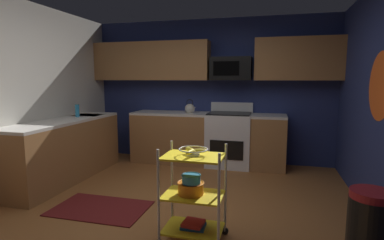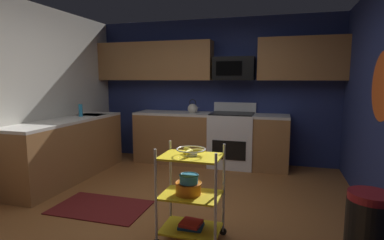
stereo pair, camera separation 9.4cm
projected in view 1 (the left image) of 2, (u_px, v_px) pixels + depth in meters
The scene contains 17 objects.
floor at pixel (169, 214), 3.54m from camera, with size 4.40×4.80×0.04m, color #995B2D.
wall_back at pixel (211, 91), 5.69m from camera, with size 4.52×0.06×2.60m, color navy.
wall_left at pixel (3, 97), 3.93m from camera, with size 0.06×4.80×2.60m, color silver.
wall_flower_decal at pixel (380, 86), 3.20m from camera, with size 0.73×0.73×0.00m, color #E5591E.
counter_run at pixel (149, 143), 5.12m from camera, with size 3.56×2.77×0.92m.
oven_range at pixel (229, 139), 5.39m from camera, with size 0.76×0.65×1.10m.
upper_cabinets at pixel (204, 60), 5.46m from camera, with size 4.40×0.33×0.70m.
microwave at pixel (231, 69), 5.33m from camera, with size 0.70×0.39×0.40m.
rolling_cart at pixel (193, 195), 2.86m from camera, with size 0.62×0.41×0.91m.
fruit_bowl at pixel (193, 151), 2.80m from camera, with size 0.27×0.27×0.07m.
mixing_bowl_large at pixel (191, 188), 2.86m from camera, with size 0.25×0.25×0.11m.
mixing_bowl_small at pixel (191, 179), 2.81m from camera, with size 0.18×0.18×0.08m.
book_stack at pixel (193, 225), 2.90m from camera, with size 0.23×0.20×0.06m.
kettle at pixel (190, 109), 5.50m from camera, with size 0.21×0.18×0.26m.
dish_soap_bottle at pixel (77, 111), 4.89m from camera, with size 0.06×0.06×0.20m, color #2D8CBF.
trash_can at pixel (370, 231), 2.43m from camera, with size 0.34×0.42×0.66m.
floor_rug at pixel (100, 208), 3.63m from camera, with size 1.10×0.70×0.01m, color maroon.
Camera 1 is at (1.12, -3.19, 1.53)m, focal length 28.68 mm.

